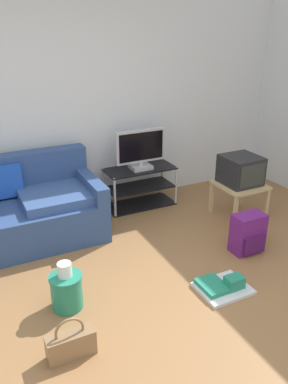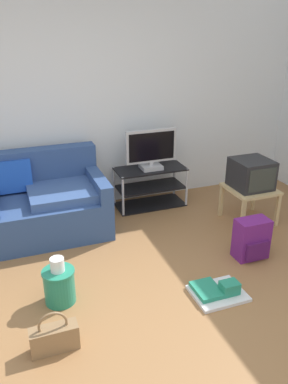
{
  "view_description": "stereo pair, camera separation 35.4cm",
  "coord_description": "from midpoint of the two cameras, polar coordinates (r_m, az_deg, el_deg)",
  "views": [
    {
      "loc": [
        -1.17,
        -2.1,
        2.19
      ],
      "look_at": [
        0.33,
        0.94,
        0.73
      ],
      "focal_mm": 36.59,
      "sensor_mm": 36.0,
      "label": 1
    },
    {
      "loc": [
        -0.85,
        -2.24,
        2.19
      ],
      "look_at": [
        0.33,
        0.94,
        0.73
      ],
      "focal_mm": 36.59,
      "sensor_mm": 36.0,
      "label": 2
    }
  ],
  "objects": [
    {
      "name": "flat_tv",
      "position": [
        4.85,
        -2.6,
        6.12
      ],
      "size": [
        0.65,
        0.22,
        0.5
      ],
      "color": "#B2B2B7",
      "rests_on": "tv_stand"
    },
    {
      "name": "couch",
      "position": [
        4.48,
        -21.56,
        -3.06
      ],
      "size": [
        1.98,
        0.94,
        0.88
      ],
      "color": "navy",
      "rests_on": "ground_plane"
    },
    {
      "name": "backpack",
      "position": [
        4.14,
        12.57,
        -5.99
      ],
      "size": [
        0.33,
        0.27,
        0.42
      ],
      "rotation": [
        0.0,
        0.0,
        0.36
      ],
      "color": "#661E70",
      "rests_on": "ground_plane"
    },
    {
      "name": "side_table",
      "position": [
        4.8,
        11.76,
        0.43
      ],
      "size": [
        0.53,
        0.53,
        0.43
      ],
      "color": "tan",
      "rests_on": "ground_plane"
    },
    {
      "name": "crt_tv",
      "position": [
        4.73,
        11.87,
        3.11
      ],
      "size": [
        0.42,
        0.42,
        0.34
      ],
      "color": "#232326",
      "rests_on": "side_table"
    },
    {
      "name": "ground_plane",
      "position": [
        3.25,
        -1.13,
        -19.3
      ],
      "size": [
        9.0,
        9.8,
        0.02
      ],
      "primitive_type": "cube",
      "color": "olive"
    },
    {
      "name": "wall_back",
      "position": [
        4.8,
        -14.19,
        12.56
      ],
      "size": [
        9.0,
        0.1,
        2.7
      ],
      "primitive_type": "cube",
      "color": "silver",
      "rests_on": "ground_plane"
    },
    {
      "name": "tv_stand",
      "position": [
        5.04,
        -2.6,
        0.72
      ],
      "size": [
        0.89,
        0.41,
        0.51
      ],
      "color": "black",
      "rests_on": "ground_plane"
    },
    {
      "name": "floor_tray",
      "position": [
        3.62,
        8.62,
        -13.51
      ],
      "size": [
        0.45,
        0.37,
        0.14
      ],
      "color": "silver",
      "rests_on": "ground_plane"
    },
    {
      "name": "handbag",
      "position": [
        3.04,
        -14.15,
        -20.75
      ],
      "size": [
        0.35,
        0.13,
        0.33
      ],
      "rotation": [
        0.0,
        0.0,
        0.21
      ],
      "color": "olive",
      "rests_on": "ground_plane"
    },
    {
      "name": "cleaning_bucket",
      "position": [
        3.42,
        -14.26,
        -13.62
      ],
      "size": [
        0.28,
        0.28,
        0.43
      ],
      "color": "#238466",
      "rests_on": "ground_plane"
    }
  ]
}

